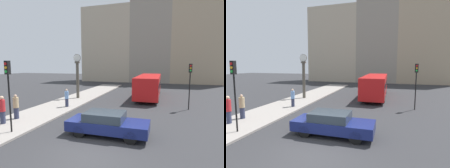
# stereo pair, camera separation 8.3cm
# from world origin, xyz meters

# --- Properties ---
(ground_plane) EXTENTS (120.00, 120.00, 0.00)m
(ground_plane) POSITION_xyz_m (0.00, 0.00, 0.00)
(ground_plane) COLOR #2D2D30
(sidewalk_corner) EXTENTS (3.83, 26.89, 0.12)m
(sidewalk_corner) POSITION_xyz_m (-6.27, 11.45, 0.06)
(sidewalk_corner) COLOR gray
(sidewalk_corner) RESTS_ON ground_plane
(building_row) EXTENTS (30.95, 5.00, 19.80)m
(building_row) POSITION_xyz_m (0.33, 33.20, 9.19)
(building_row) COLOR #B7A88E
(building_row) RESTS_ON ground_plane
(sedan_car) EXTENTS (4.57, 1.72, 1.33)m
(sedan_car) POSITION_xyz_m (0.17, 2.20, 0.69)
(sedan_car) COLOR navy
(sedan_car) RESTS_ON ground_plane
(bus_distant) EXTENTS (2.54, 9.56, 2.63)m
(bus_distant) POSITION_xyz_m (1.46, 14.62, 1.51)
(bus_distant) COLOR red
(bus_distant) RESTS_ON ground_plane
(traffic_light_near) EXTENTS (0.26, 0.24, 4.07)m
(traffic_light_near) POSITION_xyz_m (-5.17, 0.78, 3.02)
(traffic_light_near) COLOR black
(traffic_light_near) RESTS_ON sidewalk_corner
(traffic_light_far) EXTENTS (0.26, 0.24, 4.04)m
(traffic_light_far) POSITION_xyz_m (5.34, 9.56, 2.88)
(traffic_light_far) COLOR black
(traffic_light_far) RESTS_ON ground_plane
(street_clock) EXTENTS (0.86, 0.43, 5.02)m
(street_clock) POSITION_xyz_m (-6.31, 11.10, 2.57)
(street_clock) COLOR #4C473D
(street_clock) RESTS_ON sidewalk_corner
(pedestrian_red_top) EXTENTS (0.37, 0.37, 1.84)m
(pedestrian_red_top) POSITION_xyz_m (-6.88, 1.74, 1.05)
(pedestrian_red_top) COLOR #2D334C
(pedestrian_red_top) RESTS_ON sidewalk_corner
(pedestrian_tan_coat) EXTENTS (0.38, 0.38, 1.74)m
(pedestrian_tan_coat) POSITION_xyz_m (-6.88, 2.84, 0.99)
(pedestrian_tan_coat) COLOR #2D334C
(pedestrian_tan_coat) RESTS_ON sidewalk_corner
(pedestrian_blue_stripe) EXTENTS (0.35, 0.35, 1.65)m
(pedestrian_blue_stripe) POSITION_xyz_m (-5.31, 7.02, 0.94)
(pedestrian_blue_stripe) COLOR #2D334C
(pedestrian_blue_stripe) RESTS_ON sidewalk_corner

